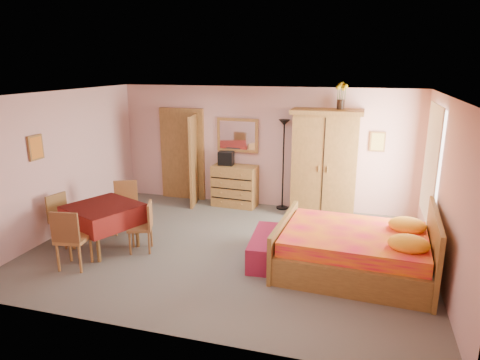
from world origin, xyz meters
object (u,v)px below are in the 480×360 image
(chair_south, at_px, (73,238))
(wall_mirror, at_px, (238,135))
(chair_west, at_px, (65,220))
(chest_of_drawers, at_px, (235,186))
(dining_table, at_px, (105,227))
(wardrobe, at_px, (325,164))
(bench, at_px, (267,247))
(chair_east, at_px, (140,227))
(floor_lamp, at_px, (283,165))
(sunflower_vase, at_px, (341,96))
(chair_north, at_px, (126,208))
(bed, at_px, (354,239))
(stereo, at_px, (226,158))

(chair_south, bearing_deg, wall_mirror, 59.59)
(chair_west, bearing_deg, chest_of_drawers, 155.25)
(dining_table, distance_m, chair_south, 0.76)
(wardrobe, bearing_deg, chest_of_drawers, 178.29)
(bench, distance_m, chair_east, 2.14)
(floor_lamp, xyz_separation_m, sunflower_vase, (1.12, -0.04, 1.49))
(bench, relative_size, chair_south, 1.29)
(chest_of_drawers, bearing_deg, floor_lamp, 8.37)
(wardrobe, bearing_deg, bench, -104.93)
(wardrobe, xyz_separation_m, chair_north, (-3.44, -1.96, -0.62))
(sunflower_vase, distance_m, chair_west, 5.63)
(chair_west, bearing_deg, chair_south, 58.13)
(chest_of_drawers, distance_m, bed, 3.62)
(chair_north, bearing_deg, wall_mirror, -148.61)
(floor_lamp, bearing_deg, dining_table, -131.22)
(bed, relative_size, chair_east, 2.67)
(chair_south, relative_size, chair_north, 1.02)
(bed, xyz_separation_m, chair_west, (-4.85, -0.34, -0.08))
(wardrobe, bearing_deg, chair_east, -135.82)
(stereo, distance_m, bed, 3.82)
(chest_of_drawers, bearing_deg, bench, -59.32)
(sunflower_vase, bearing_deg, wall_mirror, 175.70)
(chest_of_drawers, xyz_separation_m, bed, (2.62, -2.49, 0.07))
(bench, bearing_deg, wall_mirror, 115.44)
(chair_south, bearing_deg, floor_lamp, 46.39)
(stereo, xyz_separation_m, chair_east, (-0.63, -2.74, -0.64))
(stereo, bearing_deg, chair_north, -122.44)
(wall_mirror, xyz_separation_m, chair_south, (-1.52, -3.75, -1.07))
(chair_east, bearing_deg, bed, -106.95)
(bed, height_order, bench, bed)
(wardrobe, xyz_separation_m, chair_east, (-2.77, -2.65, -0.67))
(dining_table, bearing_deg, bed, 4.19)
(wardrobe, bearing_deg, wall_mirror, 172.12)
(wall_mirror, height_order, dining_table, wall_mirror)
(floor_lamp, distance_m, sunflower_vase, 1.86)
(floor_lamp, xyz_separation_m, bed, (1.57, -2.58, -0.45))
(chest_of_drawers, distance_m, floor_lamp, 1.17)
(bed, xyz_separation_m, chair_south, (-4.15, -1.06, -0.04))
(wall_mirror, xyz_separation_m, chair_west, (-2.23, -3.04, -1.11))
(floor_lamp, distance_m, bench, 2.68)
(bed, distance_m, bench, 1.39)
(chair_south, xyz_separation_m, chair_north, (0.01, 1.51, -0.01))
(chair_south, bearing_deg, sunflower_vase, 35.89)
(stereo, bearing_deg, chair_west, -125.40)
(stereo, xyz_separation_m, bench, (1.48, -2.49, -0.85))
(stereo, distance_m, chair_south, 3.84)
(sunflower_vase, bearing_deg, chair_west, -146.83)
(floor_lamp, bearing_deg, wardrobe, -10.43)
(floor_lamp, height_order, chair_east, floor_lamp)
(bed, bearing_deg, chair_south, -162.59)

